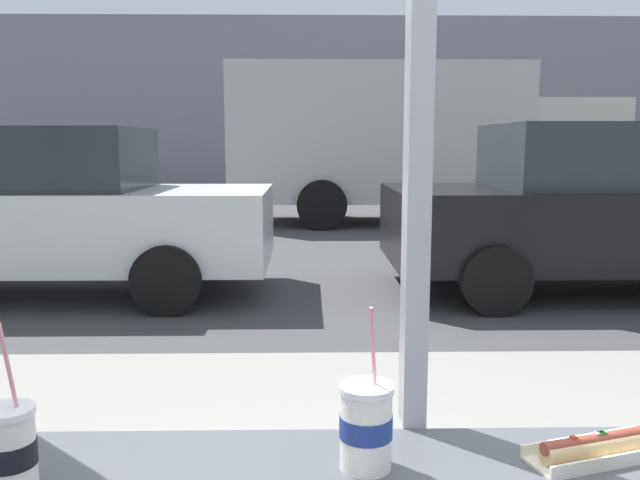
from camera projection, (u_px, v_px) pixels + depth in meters
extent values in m
plane|color=#424244|center=(324.00, 250.00, 9.39)|extent=(60.00, 60.00, 0.00)
cube|color=gray|center=(357.00, 458.00, 3.05)|extent=(16.00, 2.80, 0.11)
cube|color=#35373A|center=(416.00, 435.00, 1.37)|extent=(1.99, 0.02, 0.02)
cube|color=#9E9EA3|center=(419.00, 111.00, 1.32)|extent=(0.05, 0.08, 1.35)
cube|color=gray|center=(315.00, 106.00, 21.07)|extent=(28.00, 1.20, 5.52)
cylinder|color=white|center=(366.00, 429.00, 1.21)|extent=(0.10, 0.10, 0.15)
cylinder|color=navy|center=(366.00, 426.00, 1.21)|extent=(0.10, 0.10, 0.04)
cylinder|color=black|center=(366.00, 393.00, 1.20)|extent=(0.09, 0.09, 0.01)
cylinder|color=white|center=(366.00, 388.00, 1.19)|extent=(0.10, 0.10, 0.01)
cylinder|color=pink|center=(373.00, 356.00, 1.18)|extent=(0.02, 0.05, 0.20)
cylinder|color=silver|center=(11.00, 457.00, 1.10)|extent=(0.08, 0.08, 0.15)
cylinder|color=black|center=(11.00, 453.00, 1.10)|extent=(0.09, 0.09, 0.04)
cylinder|color=black|center=(8.00, 417.00, 1.09)|extent=(0.08, 0.08, 0.01)
cylinder|color=white|center=(7.00, 411.00, 1.09)|extent=(0.09, 0.09, 0.01)
cylinder|color=pink|center=(10.00, 377.00, 1.07)|extent=(0.01, 0.04, 0.20)
cube|color=beige|center=(595.00, 457.00, 1.25)|extent=(0.29, 0.17, 0.01)
cube|color=beige|center=(613.00, 462.00, 1.21)|extent=(0.27, 0.09, 0.03)
cube|color=beige|center=(580.00, 442.00, 1.29)|extent=(0.27, 0.09, 0.03)
cylinder|color=#DBB77A|center=(596.00, 446.00, 1.25)|extent=(0.24, 0.11, 0.04)
cylinder|color=brown|center=(596.00, 440.00, 1.24)|extent=(0.24, 0.10, 0.03)
cube|color=red|center=(573.00, 438.00, 1.23)|extent=(0.02, 0.01, 0.01)
cube|color=#337A2D|center=(603.00, 433.00, 1.25)|extent=(0.01, 0.01, 0.01)
cube|color=beige|center=(597.00, 434.00, 1.24)|extent=(0.01, 0.01, 0.01)
cube|color=#337A2D|center=(601.00, 434.00, 1.25)|extent=(0.02, 0.01, 0.01)
cube|color=silver|center=(44.00, 226.00, 6.54)|extent=(4.58, 1.73, 0.76)
cube|color=#282D33|center=(22.00, 159.00, 6.43)|extent=(2.38, 1.52, 0.61)
cylinder|color=black|center=(199.00, 249.00, 7.47)|extent=(0.64, 0.18, 0.64)
cylinder|color=black|center=(167.00, 280.00, 5.77)|extent=(0.64, 0.18, 0.64)
cube|color=black|center=(602.00, 225.00, 6.64)|extent=(4.41, 1.86, 0.76)
cube|color=#282D33|center=(609.00, 156.00, 6.54)|extent=(2.29, 1.64, 0.65)
cylinder|color=black|center=(450.00, 247.00, 7.59)|extent=(0.64, 0.18, 0.64)
cylinder|color=black|center=(496.00, 280.00, 5.76)|extent=(0.64, 0.18, 0.64)
cube|color=beige|center=(375.00, 134.00, 12.38)|extent=(5.51, 2.20, 2.53)
cube|color=beige|center=(557.00, 151.00, 12.50)|extent=(1.90, 2.10, 1.90)
cylinder|color=black|center=(536.00, 195.00, 13.68)|extent=(0.90, 0.24, 0.90)
cylinder|color=black|center=(577.00, 204.00, 11.60)|extent=(0.90, 0.24, 0.90)
cylinder|color=black|center=(320.00, 195.00, 13.64)|extent=(0.90, 0.24, 0.90)
cylinder|color=black|center=(322.00, 205.00, 11.47)|extent=(0.90, 0.24, 0.90)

